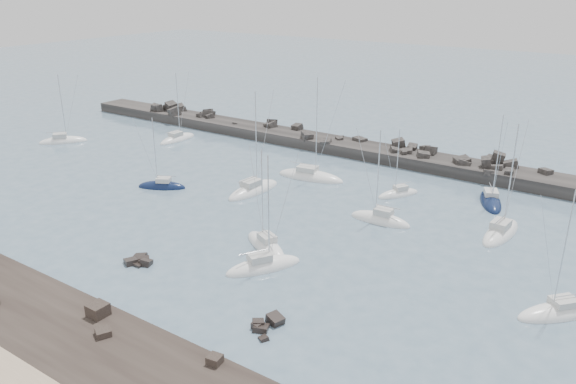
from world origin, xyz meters
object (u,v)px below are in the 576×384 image
object	(u,v)px
sailboat_7	(263,267)
sailboat_3	(253,191)
sailboat_5	(266,246)
sailboat_10	(500,233)
sailboat_4	(310,177)
sailboat_0	(63,142)
sailboat_2	(162,187)
sailboat_9	(380,220)
sailboat_11	(558,313)
sailboat_1	(178,139)
sailboat_8	(490,202)
sailboat_6	(398,194)

from	to	relation	value
sailboat_7	sailboat_3	bearing A→B (deg)	130.16
sailboat_5	sailboat_10	bearing A→B (deg)	40.86
sailboat_4	sailboat_0	bearing A→B (deg)	-169.52
sailboat_2	sailboat_9	bearing A→B (deg)	12.13
sailboat_2	sailboat_7	world-z (taller)	sailboat_7
sailboat_4	sailboat_3	bearing A→B (deg)	-110.91
sailboat_5	sailboat_11	world-z (taller)	sailboat_11
sailboat_1	sailboat_8	bearing A→B (deg)	1.20
sailboat_3	sailboat_10	xyz separation A→B (m)	(31.83, 4.96, 0.01)
sailboat_0	sailboat_3	bearing A→B (deg)	-0.69
sailboat_4	sailboat_7	world-z (taller)	sailboat_4
sailboat_10	sailboat_1	bearing A→B (deg)	172.16
sailboat_5	sailboat_6	distance (m)	23.31
sailboat_3	sailboat_7	distance (m)	21.87
sailboat_0	sailboat_2	world-z (taller)	sailboat_0
sailboat_4	sailboat_5	distance (m)	23.24
sailboat_11	sailboat_6	bearing A→B (deg)	141.15
sailboat_8	sailboat_10	xyz separation A→B (m)	(3.72, -9.31, 0.02)
sailboat_1	sailboat_5	size ratio (longest dim) A/B	1.09
sailboat_6	sailboat_7	size ratio (longest dim) A/B	0.78
sailboat_1	sailboat_11	bearing A→B (deg)	-17.96
sailboat_7	sailboat_11	size ratio (longest dim) A/B	1.02
sailboat_6	sailboat_9	bearing A→B (deg)	-79.19
sailboat_1	sailboat_6	world-z (taller)	sailboat_1
sailboat_3	sailboat_9	xyz separation A→B (m)	(18.82, 0.60, 0.01)
sailboat_5	sailboat_3	bearing A→B (deg)	132.05
sailboat_3	sailboat_6	size ratio (longest dim) A/B	1.48
sailboat_3	sailboat_8	world-z (taller)	sailboat_3
sailboat_1	sailboat_8	size ratio (longest dim) A/B	1.01
sailboat_6	sailboat_0	bearing A→B (deg)	-171.12
sailboat_6	sailboat_9	size ratio (longest dim) A/B	0.82
sailboat_0	sailboat_10	distance (m)	75.21
sailboat_0	sailboat_6	size ratio (longest dim) A/B	1.30
sailboat_1	sailboat_11	size ratio (longest dim) A/B	1.03
sailboat_4	sailboat_8	bearing A→B (deg)	11.72
sailboat_0	sailboat_8	size ratio (longest dim) A/B	1.02
sailboat_0	sailboat_1	xyz separation A→B (m)	(15.86, 12.59, -0.00)
sailboat_3	sailboat_11	distance (m)	41.34
sailboat_10	sailboat_8	bearing A→B (deg)	111.78
sailboat_7	sailboat_10	xyz separation A→B (m)	(17.72, 21.67, 0.01)
sailboat_1	sailboat_0	bearing A→B (deg)	-141.57
sailboat_3	sailboat_6	bearing A→B (deg)	30.27
sailboat_9	sailboat_1	bearing A→B (deg)	164.86
sailboat_3	sailboat_5	size ratio (longest dim) A/B	1.24
sailboat_2	sailboat_9	distance (m)	31.12
sailboat_2	sailboat_11	xyz separation A→B (m)	(51.98, -2.92, -0.01)
sailboat_1	sailboat_2	bearing A→B (deg)	-50.34
sailboat_3	sailboat_8	xyz separation A→B (m)	(28.11, 14.27, -0.01)
sailboat_2	sailboat_3	xyz separation A→B (m)	(11.60, 5.94, 0.01)
sailboat_0	sailboat_9	size ratio (longest dim) A/B	1.06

